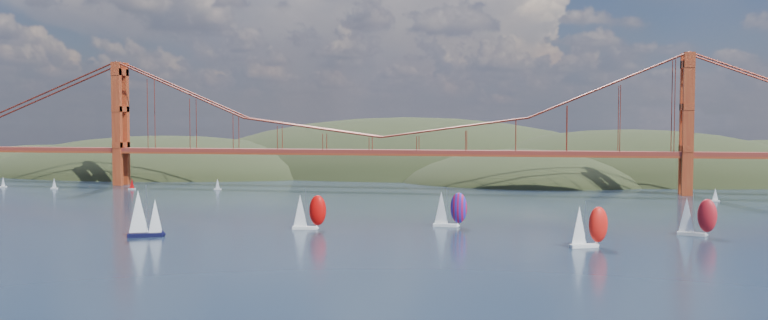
{
  "coord_description": "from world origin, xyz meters",
  "views": [
    {
      "loc": [
        61.97,
        -126.32,
        28.3
      ],
      "look_at": [
        18.71,
        90.0,
        17.11
      ],
      "focal_mm": 35.0,
      "sensor_mm": 36.0,
      "label": 1
    }
  ],
  "objects_px": {
    "sloop_navy": "(143,214)",
    "racer_0": "(308,211)",
    "racer_1": "(588,226)",
    "racer_2": "(696,216)",
    "racer_rwb": "(450,208)"
  },
  "relations": [
    {
      "from": "sloop_navy",
      "to": "racer_1",
      "type": "bearing_deg",
      "value": -22.24
    },
    {
      "from": "racer_2",
      "to": "racer_rwb",
      "type": "relative_size",
      "value": 1.0
    },
    {
      "from": "racer_1",
      "to": "racer_rwb",
      "type": "xyz_separation_m",
      "value": [
        -34.42,
        27.11,
        0.06
      ]
    },
    {
      "from": "sloop_navy",
      "to": "racer_2",
      "type": "height_order",
      "value": "sloop_navy"
    },
    {
      "from": "sloop_navy",
      "to": "racer_1",
      "type": "relative_size",
      "value": 1.23
    },
    {
      "from": "sloop_navy",
      "to": "racer_2",
      "type": "bearing_deg",
      "value": -13.13
    },
    {
      "from": "sloop_navy",
      "to": "racer_0",
      "type": "height_order",
      "value": "sloop_navy"
    },
    {
      "from": "racer_2",
      "to": "racer_rwb",
      "type": "height_order",
      "value": "racer_2"
    },
    {
      "from": "sloop_navy",
      "to": "racer_2",
      "type": "relative_size",
      "value": 1.21
    },
    {
      "from": "racer_0",
      "to": "racer_2",
      "type": "distance_m",
      "value": 98.34
    },
    {
      "from": "racer_2",
      "to": "racer_0",
      "type": "bearing_deg",
      "value": -157.46
    },
    {
      "from": "racer_0",
      "to": "racer_2",
      "type": "relative_size",
      "value": 0.97
    },
    {
      "from": "racer_rwb",
      "to": "sloop_navy",
      "type": "bearing_deg",
      "value": -150.89
    },
    {
      "from": "racer_1",
      "to": "racer_2",
      "type": "bearing_deg",
      "value": 15.42
    },
    {
      "from": "sloop_navy",
      "to": "racer_rwb",
      "type": "distance_m",
      "value": 79.1
    }
  ]
}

